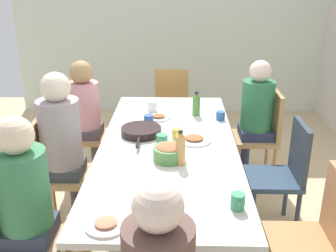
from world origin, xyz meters
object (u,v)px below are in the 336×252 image
at_px(chair_3, 172,105).
at_px(bottle_0, 196,104).
at_px(chair_6, 284,171).
at_px(cup_4, 238,202).
at_px(chair_4, 54,168).
at_px(plate_1, 106,224).
at_px(person_4, 62,138).
at_px(cup_2, 177,133).
at_px(cup_3, 162,139).
at_px(person_2, 25,196).
at_px(chair_0, 264,132).
at_px(chair_1, 317,234).
at_px(chair_2, 15,229).
at_px(cup_5, 152,106).
at_px(plate_2, 159,117).
at_px(cup_0, 221,116).
at_px(person_0, 256,111).
at_px(bottle_1, 181,149).
at_px(chair_7, 78,130).
at_px(plate_0, 194,139).
at_px(serving_pan, 141,131).
at_px(person_7, 85,110).
at_px(cup_1, 149,119).
at_px(dining_table, 168,152).

bearing_deg(chair_3, bottle_0, 14.67).
bearing_deg(chair_6, cup_4, -29.31).
height_order(chair_4, plate_1, chair_4).
distance_m(chair_4, person_4, 0.27).
height_order(cup_2, cup_3, cup_2).
relative_size(person_2, cup_4, 10.76).
bearing_deg(chair_0, cup_2, -51.20).
distance_m(chair_1, chair_2, 1.79).
height_order(cup_5, bottle_0, bottle_0).
relative_size(chair_4, bottle_0, 4.13).
distance_m(plate_2, cup_0, 0.54).
bearing_deg(person_0, bottle_1, -32.40).
distance_m(chair_7, plate_0, 1.33).
xyz_separation_m(chair_1, plate_2, (-1.35, -0.99, 0.22)).
relative_size(plate_2, cup_3, 1.66).
distance_m(chair_3, chair_4, 1.81).
bearing_deg(person_4, plate_1, 25.97).
bearing_deg(cup_5, serving_pan, -5.43).
xyz_separation_m(person_4, bottle_1, (0.32, 0.90, 0.07)).
height_order(chair_7, plate_2, chair_7).
relative_size(serving_pan, cup_2, 4.47).
bearing_deg(chair_6, plate_0, -95.85).
bearing_deg(chair_4, person_0, 115.09).
relative_size(person_2, person_7, 1.03).
xyz_separation_m(plate_1, cup_3, (-1.06, 0.25, 0.02)).
bearing_deg(cup_3, cup_1, -163.21).
height_order(chair_1, chair_6, same).
distance_m(person_2, cup_0, 1.83).
relative_size(chair_0, chair_3, 1.00).
height_order(person_7, plate_1, person_7).
height_order(person_2, bottle_0, person_2).
bearing_deg(bottle_0, person_4, -57.55).
distance_m(person_7, plate_1, 1.91).
xyz_separation_m(plate_1, serving_pan, (-1.24, 0.07, 0.02)).
xyz_separation_m(chair_1, chair_3, (-2.36, -0.89, 0.00)).
relative_size(chair_2, bottle_1, 3.68).
xyz_separation_m(chair_1, cup_4, (0.07, -0.49, 0.26)).
bearing_deg(chair_0, person_7, -90.00).
bearing_deg(person_0, cup_1, -70.61).
height_order(serving_pan, cup_1, cup_1).
height_order(plate_0, cup_5, cup_5).
height_order(chair_3, serving_pan, chair_3).
xyz_separation_m(person_4, chair_7, (-0.79, -0.09, -0.25)).
xyz_separation_m(cup_3, bottle_0, (-0.65, 0.28, 0.07)).
relative_size(chair_0, chair_2, 1.00).
bearing_deg(cup_5, dining_table, 12.18).
relative_size(person_4, bottle_1, 5.21).
distance_m(cup_1, cup_4, 1.44).
distance_m(chair_3, cup_3, 1.58).
relative_size(dining_table, cup_1, 19.90).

